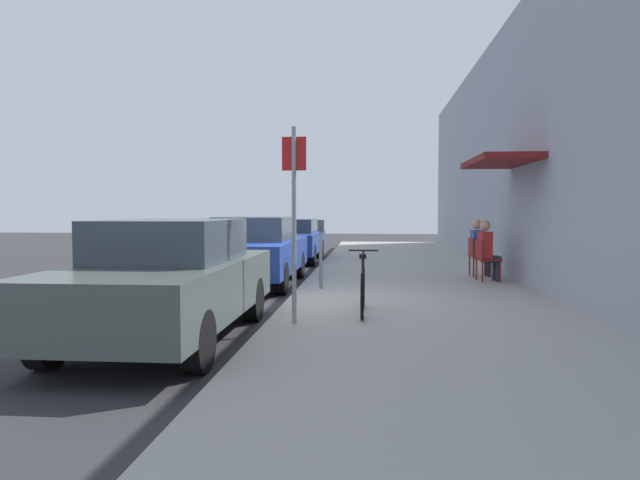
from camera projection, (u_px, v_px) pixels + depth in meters
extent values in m
plane|color=#2D2D30|center=(287.00, 306.00, 9.90)|extent=(60.00, 60.00, 0.00)
cube|color=#9E9B93|center=(413.00, 288.00, 11.69)|extent=(4.50, 32.00, 0.12)
cube|color=#999EA8|center=(539.00, 139.00, 11.32)|extent=(0.30, 32.00, 6.00)
cube|color=maroon|center=(499.00, 161.00, 11.67)|extent=(1.10, 2.80, 0.12)
cube|color=#47514C|center=(168.00, 289.00, 7.25)|extent=(1.80, 4.40, 0.67)
cube|color=#333D47|center=(171.00, 240.00, 7.37)|extent=(1.48, 2.11, 0.52)
cylinder|color=black|center=(253.00, 300.00, 8.56)|extent=(0.22, 0.64, 0.64)
cylinder|color=black|center=(148.00, 298.00, 8.70)|extent=(0.22, 0.64, 0.64)
cylinder|color=black|center=(198.00, 341.00, 5.84)|extent=(0.22, 0.64, 0.64)
cylinder|color=black|center=(46.00, 338.00, 5.98)|extent=(0.22, 0.64, 0.64)
cube|color=navy|center=(254.00, 255.00, 12.62)|extent=(1.80, 4.40, 0.66)
cube|color=#333D47|center=(256.00, 228.00, 12.74)|extent=(1.48, 2.11, 0.50)
cylinder|color=black|center=(299.00, 265.00, 13.93)|extent=(0.22, 0.64, 0.64)
cylinder|color=black|center=(233.00, 264.00, 14.07)|extent=(0.22, 0.64, 0.64)
cylinder|color=black|center=(281.00, 278.00, 11.22)|extent=(0.22, 0.64, 0.64)
cylinder|color=black|center=(200.00, 277.00, 11.35)|extent=(0.22, 0.64, 0.64)
cube|color=navy|center=(291.00, 242.00, 18.29)|extent=(1.80, 4.40, 0.61)
cube|color=#333D47|center=(291.00, 226.00, 18.41)|extent=(1.48, 2.11, 0.42)
cylinder|color=black|center=(320.00, 249.00, 19.59)|extent=(0.22, 0.64, 0.64)
cylinder|color=black|center=(273.00, 249.00, 19.73)|extent=(0.22, 0.64, 0.64)
cylinder|color=black|center=(312.00, 255.00, 16.88)|extent=(0.22, 0.64, 0.64)
cylinder|color=black|center=(257.00, 255.00, 17.02)|extent=(0.22, 0.64, 0.64)
cylinder|color=slate|center=(321.00, 260.00, 11.23)|extent=(0.07, 0.07, 1.10)
cube|color=#383D42|center=(321.00, 226.00, 11.19)|extent=(0.12, 0.10, 0.22)
cylinder|color=gray|center=(294.00, 226.00, 7.71)|extent=(0.06, 0.06, 2.60)
cube|color=red|center=(294.00, 154.00, 7.68)|extent=(0.32, 0.02, 0.44)
torus|color=black|center=(363.00, 286.00, 9.05)|extent=(0.04, 0.66, 0.66)
torus|color=black|center=(362.00, 296.00, 8.00)|extent=(0.04, 0.66, 0.66)
cylinder|color=black|center=(363.00, 291.00, 8.52)|extent=(0.04, 1.05, 0.04)
cylinder|color=black|center=(363.00, 275.00, 8.36)|extent=(0.04, 0.04, 0.50)
cube|color=black|center=(363.00, 256.00, 8.35)|extent=(0.10, 0.20, 0.06)
cylinder|color=black|center=(363.00, 269.00, 8.98)|extent=(0.03, 0.03, 0.56)
cylinder|color=black|center=(363.00, 250.00, 8.97)|extent=(0.46, 0.03, 0.03)
cylinder|color=maroon|center=(494.00, 270.00, 12.58)|extent=(0.04, 0.04, 0.45)
cylinder|color=maroon|center=(500.00, 271.00, 12.20)|extent=(0.04, 0.04, 0.45)
cylinder|color=maroon|center=(476.00, 270.00, 12.56)|extent=(0.04, 0.04, 0.45)
cylinder|color=maroon|center=(482.00, 272.00, 12.18)|extent=(0.04, 0.04, 0.45)
cube|color=maroon|center=(488.00, 259.00, 12.37)|extent=(0.50, 0.50, 0.03)
cube|color=maroon|center=(479.00, 250.00, 12.34)|extent=(0.09, 0.44, 0.40)
cylinder|color=#232838|center=(495.00, 270.00, 12.49)|extent=(0.11, 0.11, 0.47)
cylinder|color=#232838|center=(489.00, 259.00, 12.47)|extent=(0.38, 0.19, 0.14)
cylinder|color=#232838|center=(498.00, 271.00, 12.29)|extent=(0.11, 0.11, 0.47)
cylinder|color=#232838|center=(492.00, 259.00, 12.27)|extent=(0.38, 0.19, 0.14)
cube|color=#B22626|center=(485.00, 245.00, 12.35)|extent=(0.27, 0.39, 0.56)
sphere|color=tan|center=(485.00, 226.00, 12.33)|extent=(0.22, 0.22, 0.22)
cylinder|color=maroon|center=(486.00, 265.00, 13.52)|extent=(0.04, 0.04, 0.45)
cylinder|color=maroon|center=(491.00, 267.00, 13.14)|extent=(0.04, 0.04, 0.45)
cylinder|color=maroon|center=(470.00, 265.00, 13.52)|extent=(0.04, 0.04, 0.45)
cylinder|color=maroon|center=(474.00, 267.00, 13.15)|extent=(0.04, 0.04, 0.45)
cube|color=maroon|center=(480.00, 256.00, 13.32)|extent=(0.47, 0.47, 0.03)
cube|color=maroon|center=(471.00, 247.00, 13.31)|extent=(0.06, 0.44, 0.40)
cylinder|color=#232838|center=(487.00, 265.00, 13.43)|extent=(0.11, 0.11, 0.47)
cylinder|color=#232838|center=(481.00, 255.00, 13.42)|extent=(0.37, 0.17, 0.14)
cylinder|color=#232838|center=(489.00, 266.00, 13.23)|extent=(0.11, 0.11, 0.47)
cylinder|color=#232838|center=(483.00, 256.00, 13.22)|extent=(0.37, 0.17, 0.14)
cube|color=#334C99|center=(477.00, 242.00, 13.30)|extent=(0.25, 0.38, 0.56)
sphere|color=tan|center=(477.00, 224.00, 13.28)|extent=(0.22, 0.22, 0.22)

